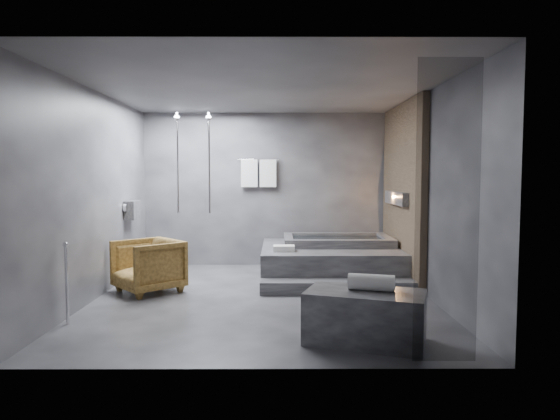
{
  "coord_description": "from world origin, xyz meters",
  "views": [
    {
      "loc": [
        0.21,
        -6.68,
        1.66
      ],
      "look_at": [
        0.23,
        0.3,
        1.18
      ],
      "focal_mm": 32.0,
      "sensor_mm": 36.0,
      "label": 1
    }
  ],
  "objects": [
    {
      "name": "deck_towel",
      "position": [
        0.3,
        0.92,
        0.54
      ],
      "size": [
        0.32,
        0.24,
        0.09
      ],
      "primitive_type": "cube",
      "rotation": [
        0.0,
        0.0,
        0.0
      ],
      "color": "silver",
      "rests_on": "tub_deck"
    },
    {
      "name": "driftwood_chair",
      "position": [
        -1.65,
        0.35,
        0.38
      ],
      "size": [
        1.16,
        1.16,
        0.76
      ],
      "primitive_type": "imported",
      "rotation": [
        0.0,
        0.0,
        -0.84
      ],
      "color": "#4C3313",
      "rests_on": "ground"
    },
    {
      "name": "tub_step",
      "position": [
        1.05,
        0.27,
        0.09
      ],
      "size": [
        2.2,
        0.36,
        0.18
      ],
      "primitive_type": "cube",
      "color": "#303032",
      "rests_on": "ground"
    },
    {
      "name": "concrete_bench",
      "position": [
        1.07,
        -1.82,
        0.26
      ],
      "size": [
        1.29,
        0.97,
        0.52
      ],
      "primitive_type": "cube",
      "rotation": [
        0.0,
        0.0,
        -0.33
      ],
      "color": "#2D2D30",
      "rests_on": "ground"
    },
    {
      "name": "rolled_towel",
      "position": [
        1.14,
        -1.79,
        0.6
      ],
      "size": [
        0.48,
        0.28,
        0.16
      ],
      "primitive_type": "cylinder",
      "rotation": [
        0.0,
        1.57,
        -0.28
      ],
      "color": "silver",
      "rests_on": "concrete_bench"
    },
    {
      "name": "room",
      "position": [
        0.4,
        0.24,
        1.73
      ],
      "size": [
        5.0,
        5.04,
        2.82
      ],
      "color": "#2B2B2D",
      "rests_on": "ground"
    },
    {
      "name": "tub_deck",
      "position": [
        1.05,
        1.45,
        0.25
      ],
      "size": [
        2.2,
        2.0,
        0.5
      ],
      "primitive_type": "cube",
      "color": "#303032",
      "rests_on": "ground"
    }
  ]
}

